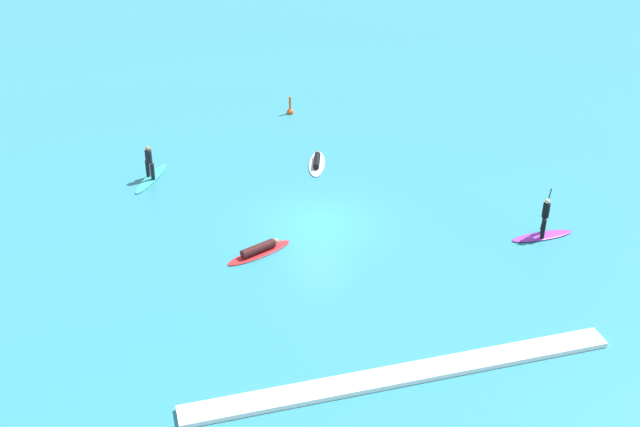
% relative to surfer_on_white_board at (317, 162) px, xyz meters
% --- Properties ---
extents(ground_plane, '(120.00, 120.00, 0.00)m').
position_rel_surfer_on_white_board_xyz_m(ground_plane, '(-1.33, -5.41, -0.13)').
color(ground_plane, teal).
rests_on(ground_plane, ground).
extents(surfer_on_white_board, '(1.57, 2.80, 0.39)m').
position_rel_surfer_on_white_board_xyz_m(surfer_on_white_board, '(0.00, 0.00, 0.00)').
color(surfer_on_white_board, white).
rests_on(surfer_on_white_board, ground_plane).
extents(surfer_on_purple_board, '(2.75, 0.77, 2.24)m').
position_rel_surfer_on_white_board_xyz_m(surfer_on_purple_board, '(7.32, -8.90, 0.31)').
color(surfer_on_purple_board, purple).
rests_on(surfer_on_purple_board, ground_plane).
extents(surfer_on_red_board, '(3.00, 1.77, 0.43)m').
position_rel_surfer_on_white_board_xyz_m(surfer_on_red_board, '(-4.32, -7.01, 0.04)').
color(surfer_on_red_board, red).
rests_on(surfer_on_red_board, ground_plane).
extents(surfer_on_teal_board, '(2.08, 2.92, 1.72)m').
position_rel_surfer_on_white_board_xyz_m(surfer_on_teal_board, '(-7.94, 0.60, 0.30)').
color(surfer_on_teal_board, '#33C6CC').
rests_on(surfer_on_teal_board, ground_plane).
extents(marker_buoy, '(0.37, 0.37, 1.09)m').
position_rel_surfer_on_white_board_xyz_m(marker_buoy, '(0.21, 6.41, 0.06)').
color(marker_buoy, '#E55119').
rests_on(marker_buoy, ground_plane).
extents(wave_crest, '(14.61, 0.90, 0.18)m').
position_rel_surfer_on_white_board_xyz_m(wave_crest, '(-1.33, -15.50, -0.04)').
color(wave_crest, white).
rests_on(wave_crest, ground_plane).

